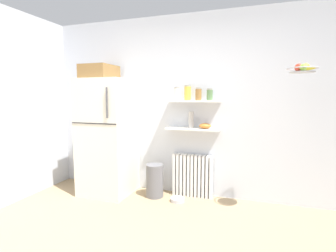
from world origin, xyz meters
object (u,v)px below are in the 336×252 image
(storage_jar_0, at_px, (177,94))
(storage_jar_1, at_px, (188,93))
(vase, at_px, (191,120))
(storage_jar_2, at_px, (198,94))
(shelf_bowl, at_px, (205,126))
(trash_bin, at_px, (155,181))
(storage_jar_3, at_px, (210,94))
(hanging_fruit_basket, at_px, (303,69))
(refrigerator, at_px, (107,134))
(pet_food_bowl, at_px, (178,200))
(radiator, at_px, (193,175))

(storage_jar_0, xyz_separation_m, storage_jar_1, (0.15, 0.00, 0.01))
(vase, bearing_deg, storage_jar_2, 0.00)
(shelf_bowl, relative_size, trash_bin, 0.35)
(storage_jar_3, distance_m, hanging_fruit_basket, 1.16)
(refrigerator, height_order, vase, refrigerator)
(storage_jar_3, relative_size, pet_food_bowl, 0.82)
(storage_jar_1, relative_size, pet_food_bowl, 1.07)
(storage_jar_2, bearing_deg, hanging_fruit_basket, -17.37)
(refrigerator, relative_size, pet_food_bowl, 9.69)
(radiator, bearing_deg, storage_jar_1, -158.76)
(refrigerator, xyz_separation_m, storage_jar_2, (1.32, 0.23, 0.58))
(refrigerator, bearing_deg, hanging_fruit_basket, -3.48)
(storage_jar_3, relative_size, vase, 0.70)
(vase, bearing_deg, trash_bin, -160.27)
(radiator, height_order, storage_jar_0, storage_jar_0)
(vase, distance_m, trash_bin, 1.02)
(radiator, xyz_separation_m, storage_jar_2, (0.08, -0.03, 1.17))
(radiator, xyz_separation_m, storage_jar_3, (0.23, -0.03, 1.16))
(storage_jar_3, relative_size, trash_bin, 0.34)
(storage_jar_3, bearing_deg, vase, 180.00)
(storage_jar_0, xyz_separation_m, storage_jar_2, (0.31, 0.00, -0.00))
(storage_jar_1, bearing_deg, shelf_bowl, 0.00)
(radiator, height_order, hanging_fruit_basket, hanging_fruit_basket)
(radiator, distance_m, storage_jar_3, 1.19)
(storage_jar_0, relative_size, storage_jar_3, 1.14)
(vase, bearing_deg, radiator, 54.27)
(shelf_bowl, xyz_separation_m, hanging_fruit_basket, (1.11, -0.38, 0.70))
(radiator, xyz_separation_m, pet_food_bowl, (-0.15, -0.27, -0.28))
(pet_food_bowl, bearing_deg, shelf_bowl, 36.63)
(storage_jar_1, bearing_deg, vase, 0.00)
(refrigerator, height_order, trash_bin, refrigerator)
(shelf_bowl, bearing_deg, pet_food_bowl, -143.37)
(storage_jar_2, distance_m, shelf_bowl, 0.45)
(storage_jar_0, height_order, pet_food_bowl, storage_jar_0)
(radiator, xyz_separation_m, storage_jar_0, (-0.23, -0.03, 1.18))
(storage_jar_0, bearing_deg, radiator, 7.38)
(hanging_fruit_basket, bearing_deg, radiator, 162.39)
(vase, relative_size, shelf_bowl, 1.37)
(trash_bin, bearing_deg, radiator, 21.91)
(radiator, bearing_deg, shelf_bowl, -9.61)
(pet_food_bowl, xyz_separation_m, hanging_fruit_basket, (1.44, -0.14, 1.71))
(storage_jar_1, bearing_deg, hanging_fruit_basket, -15.51)
(storage_jar_1, distance_m, hanging_fruit_basket, 1.44)
(storage_jar_0, xyz_separation_m, shelf_bowl, (0.41, 0.00, -0.44))
(storage_jar_1, height_order, storage_jar_2, storage_jar_1)
(vase, relative_size, pet_food_bowl, 1.17)
(shelf_bowl, bearing_deg, storage_jar_3, 0.00)
(trash_bin, bearing_deg, storage_jar_3, 13.28)
(shelf_bowl, bearing_deg, storage_jar_0, 180.00)
(storage_jar_0, relative_size, storage_jar_2, 1.06)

